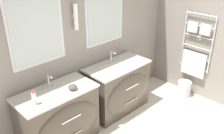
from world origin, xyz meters
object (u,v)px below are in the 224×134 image
vanity_left (60,118)px  waste_bin (184,88)px  toiletry_bottle (34,98)px  vanity_right (119,88)px  amenity_bowl (73,87)px

vanity_left → waste_bin: size_ratio=3.75×
vanity_left → waste_bin: 2.44m
vanity_left → toiletry_bottle: toiletry_bottle is taller
vanity_left → vanity_right: size_ratio=1.00×
vanity_left → amenity_bowl: bearing=-25.5°
toiletry_bottle → waste_bin: size_ratio=0.65×
amenity_bowl → waste_bin: (2.17, -0.46, -0.72)m
toiletry_bottle → vanity_left: bearing=9.3°
vanity_left → vanity_right: bearing=0.0°
amenity_bowl → toiletry_bottle: bearing=176.1°
vanity_left → waste_bin: (2.36, -0.55, -0.28)m
waste_bin → toiletry_bottle: bearing=169.7°
vanity_left → vanity_right: 1.16m
toiletry_bottle → vanity_right: bearing=2.1°
vanity_right → amenity_bowl: amenity_bowl is taller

